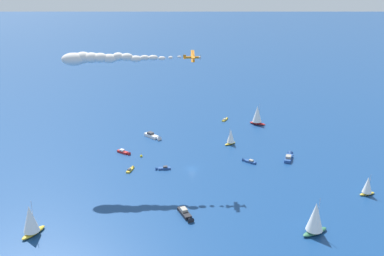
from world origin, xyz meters
TOP-DOWN VIEW (x-y plane):
  - ground_plane at (0.00, 0.00)m, footprint 2000.00×2000.00m
  - motorboat_near_centre at (-39.05, -14.33)m, footprint 10.22×8.51m
  - sailboat_far_port at (-25.12, 22.12)m, footprint 4.94×6.58m
  - motorboat_far_stbd at (-1.74, -25.65)m, footprint 5.64×3.59m
  - motorboat_inshore at (-1.00, -12.42)m, footprint 1.66×6.30m
  - motorboat_offshore at (-20.63, -28.44)m, footprint 6.30×6.37m
  - motorboat_trailing at (-4.60, 43.98)m, footprint 10.49×7.14m
  - motorboat_ahead at (-61.55, 27.18)m, footprint 5.34×4.43m
  - sailboat_mid_cluster at (-52.19, 42.89)m, footprint 7.58×8.79m
  - sailboat_outer_ring_a at (41.95, -55.98)m, footprint 8.69×7.34m
  - sailboat_outer_ring_b at (31.43, 60.89)m, footprint 3.99×6.53m
  - motorboat_outer_ring_c at (37.48, -7.14)m, footprint 9.61×4.86m
  - sailboat_outer_ring_d at (53.29, 31.30)m, footprint 6.86×9.93m
  - motorboat_outer_ring_e at (-3.40, 25.31)m, footprint 5.73×5.63m
  - marker_buoy at (-15.56, -20.86)m, footprint 1.10×1.10m
  - biplane_lead at (0.07, 0.28)m, footprint 7.50×6.89m
  - wingwalker_lead at (0.64, 0.24)m, footprint 1.47×0.25m
  - smoke_trail_lead at (-3.35, -36.20)m, footprint 8.22×45.85m

SIDE VIEW (x-z plane):
  - ground_plane at x=0.00m, z-range 0.00..0.00m
  - marker_buoy at x=-15.56m, z-range -0.66..1.44m
  - motorboat_far_stbd at x=-1.74m, z-range -0.37..1.24m
  - motorboat_ahead at x=-61.55m, z-range -0.37..1.24m
  - motorboat_inshore at x=-1.00m, z-range -0.42..1.40m
  - motorboat_outer_ring_e at x=-3.40m, z-range -0.43..1.43m
  - motorboat_offshore at x=-20.63m, z-range -0.48..1.59m
  - motorboat_outer_ring_c at x=37.48m, z-range -0.62..2.08m
  - motorboat_trailing at x=-4.60m, z-range -0.70..2.33m
  - motorboat_near_centre at x=-39.05m, z-range -0.71..2.38m
  - sailboat_outer_ring_b at x=31.43m, z-range -0.35..7.80m
  - sailboat_far_port at x=-25.12m, z-range -0.36..8.02m
  - sailboat_outer_ring_a at x=41.95m, z-range -0.50..11.03m
  - sailboat_mid_cluster at x=-52.19m, z-range -0.51..11.25m
  - sailboat_outer_ring_d at x=53.29m, z-range -0.54..11.86m
  - smoke_trail_lead at x=-3.35m, z-range 43.81..50.07m
  - biplane_lead at x=0.07m, z-range 45.17..49.01m
  - wingwalker_lead at x=0.64m, z-range 48.40..49.92m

